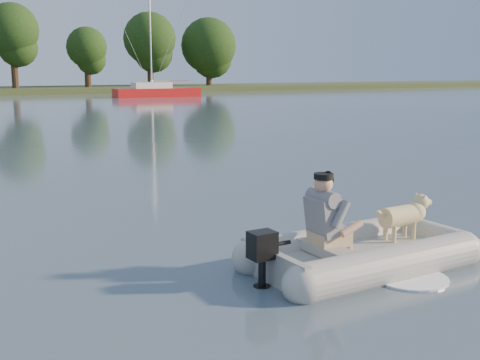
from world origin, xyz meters
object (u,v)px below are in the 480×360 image
dog (400,220)px  man (324,213)px  sailboat (156,92)px  dinghy (368,221)px

dog → man: bearing=-180.0°
man → sailboat: 50.11m
sailboat → man: bearing=-105.6°
dinghy → sailboat: 49.92m
man → sailboat: size_ratio=0.10×
man → dog: man is taller
sailboat → dog: bearing=-104.2°
dog → sailboat: bearing=71.2°
man → dog: size_ratio=1.16×
dinghy → dog: (0.65, 0.09, -0.08)m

